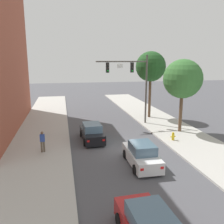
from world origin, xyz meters
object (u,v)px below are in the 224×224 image
Objects in this scene: traffic_signal_mast at (133,77)px; pedestrian_sidewalk_left_walker at (42,141)px; car_following_white at (142,155)px; fire_hydrant at (173,136)px; street_tree_nearest at (183,79)px; car_lead_black at (92,133)px; street_tree_second at (151,67)px.

traffic_signal_mast is 12.17m from pedestrian_sidewalk_left_walker.
traffic_signal_mast reaches higher than car_following_white.
street_tree_nearest is at bearing 52.09° from fire_hydrant.
fire_hydrant is (4.30, 4.06, -0.22)m from car_following_white.
pedestrian_sidewalk_left_walker is (-4.09, -2.32, 0.34)m from car_lead_black.
street_tree_second reaches higher than pedestrian_sidewalk_left_walker.
street_tree_nearest is (3.82, -3.81, 0.02)m from traffic_signal_mast.
car_lead_black is 12.12m from street_tree_second.
traffic_signal_mast is at bearing 36.67° from pedestrian_sidewalk_left_walker.
fire_hydrant is at bearing 3.07° from pedestrian_sidewalk_left_walker.
street_tree_second is at bearing 41.50° from car_lead_black.
car_lead_black and car_following_white have the same top height.
pedestrian_sidewalk_left_walker is at bearing -143.33° from traffic_signal_mast.
car_following_white is at bearing -133.70° from street_tree_nearest.
car_following_white reaches higher than fire_hydrant.
street_tree_nearest is at bearing -82.71° from street_tree_second.
car_lead_black is at bearing 29.63° from pedestrian_sidewalk_left_walker.
fire_hydrant is at bearing -13.87° from car_lead_black.
car_lead_black is 4.71m from pedestrian_sidewalk_left_walker.
street_tree_nearest is (6.18, 6.46, 4.60)m from car_following_white.
fire_hydrant is at bearing -127.91° from street_tree_nearest.
street_tree_second is (5.35, 12.91, 5.59)m from car_following_white.
car_lead_black is 2.62× the size of pedestrian_sidewalk_left_walker.
car_lead_black is 0.61× the size of street_tree_nearest.
fire_hydrant is 0.09× the size of street_tree_second.
pedestrian_sidewalk_left_walker is 2.28× the size of fire_hydrant.
street_tree_second reaches higher than street_tree_nearest.
car_lead_black is (-5.06, -4.49, -4.57)m from traffic_signal_mast.
car_lead_black is 6.39m from car_following_white.
street_tree_nearest reaches higher than fire_hydrant.
pedestrian_sidewalk_left_walker is 13.98m from street_tree_nearest.
traffic_signal_mast is 4.57× the size of pedestrian_sidewalk_left_walker.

